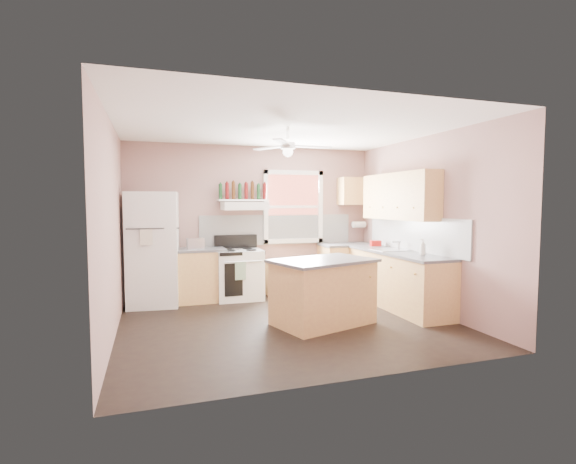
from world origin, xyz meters
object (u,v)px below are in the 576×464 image
object	(u,v)px
toaster	(195,243)
island	(323,293)
stove	(239,274)
cart	(283,278)
refrigerator	(153,249)

from	to	relation	value
toaster	island	bearing A→B (deg)	-55.64
stove	toaster	bearing A→B (deg)	178.75
stove	island	bearing A→B (deg)	-64.23
cart	toaster	bearing A→B (deg)	175.89
toaster	stove	bearing A→B (deg)	-8.38
refrigerator	cart	distance (m)	2.33
stove	island	world-z (taller)	same
refrigerator	island	bearing A→B (deg)	-33.58
toaster	stove	size ratio (longest dim) A/B	0.33
toaster	island	distance (m)	2.49
refrigerator	cart	size ratio (longest dim) A/B	3.09
toaster	cart	xyz separation A→B (m)	(1.57, 0.07, -0.69)
refrigerator	stove	bearing A→B (deg)	5.86
stove	cart	distance (m)	0.85
stove	cart	xyz separation A→B (m)	(0.83, 0.12, -0.13)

